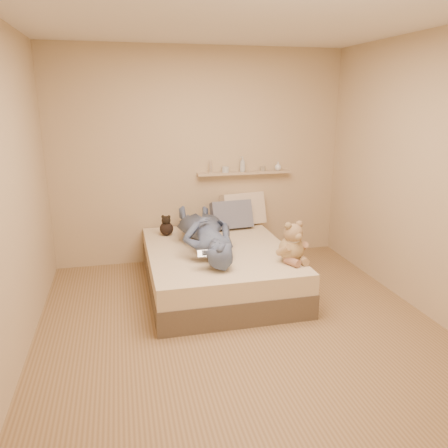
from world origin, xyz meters
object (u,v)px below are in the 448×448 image
object	(u,v)px
teddy_bear	(293,245)
wall_shelf	(244,173)
pillow_grey	(232,215)
pillow_cream	(243,209)
dark_plush	(166,227)
bed	(218,268)
game_console	(207,254)
person	(205,232)

from	to	relation	value
teddy_bear	wall_shelf	bearing A→B (deg)	92.87
pillow_grey	pillow_cream	bearing A→B (deg)	36.87
pillow_grey	wall_shelf	distance (m)	0.57
pillow_cream	wall_shelf	distance (m)	0.46
pillow_grey	dark_plush	bearing A→B (deg)	-173.37
bed	teddy_bear	world-z (taller)	teddy_bear
teddy_bear	dark_plush	xyz separation A→B (m)	(-1.11, 1.15, -0.06)
teddy_bear	wall_shelf	xyz separation A→B (m)	(-0.07, 1.47, 0.48)
bed	teddy_bear	size ratio (longest dim) A/B	4.58
wall_shelf	game_console	bearing A→B (deg)	-117.89
bed	pillow_cream	distance (m)	1.07
person	game_console	bearing A→B (deg)	80.65
pillow_cream	dark_plush	bearing A→B (deg)	-166.80
pillow_cream	pillow_grey	xyz separation A→B (m)	(-0.19, -0.14, -0.03)
bed	wall_shelf	xyz separation A→B (m)	(0.55, 0.91, 0.88)
dark_plush	wall_shelf	xyz separation A→B (m)	(1.04, 0.31, 0.54)
dark_plush	person	size ratio (longest dim) A/B	0.16
bed	pillow_grey	xyz separation A→B (m)	(0.33, 0.69, 0.40)
bed	pillow_grey	bearing A→B (deg)	64.57
bed	dark_plush	bearing A→B (deg)	129.18
teddy_bear	game_console	bearing A→B (deg)	-179.30
dark_plush	pillow_grey	xyz separation A→B (m)	(0.81, 0.09, 0.06)
person	wall_shelf	world-z (taller)	wall_shelf
dark_plush	pillow_cream	xyz separation A→B (m)	(1.00, 0.23, 0.09)
teddy_bear	pillow_grey	bearing A→B (deg)	103.33
game_console	person	distance (m)	0.61
pillow_grey	wall_shelf	size ratio (longest dim) A/B	0.42
bed	pillow_cream	bearing A→B (deg)	58.20
game_console	wall_shelf	world-z (taller)	wall_shelf
teddy_bear	person	bearing A→B (deg)	141.82
teddy_bear	wall_shelf	size ratio (longest dim) A/B	0.35
dark_plush	bed	bearing A→B (deg)	-50.82
teddy_bear	dark_plush	world-z (taller)	teddy_bear
dark_plush	person	distance (m)	0.66
pillow_cream	person	bearing A→B (deg)	-129.33
teddy_bear	person	xyz separation A→B (m)	(-0.76, 0.60, 0.01)
pillow_cream	bed	bearing A→B (deg)	-121.80
teddy_bear	pillow_cream	xyz separation A→B (m)	(-0.11, 1.39, 0.03)
pillow_grey	person	world-z (taller)	person
pillow_cream	pillow_grey	distance (m)	0.24
person	bed	bearing A→B (deg)	163.73
bed	pillow_grey	size ratio (longest dim) A/B	3.80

